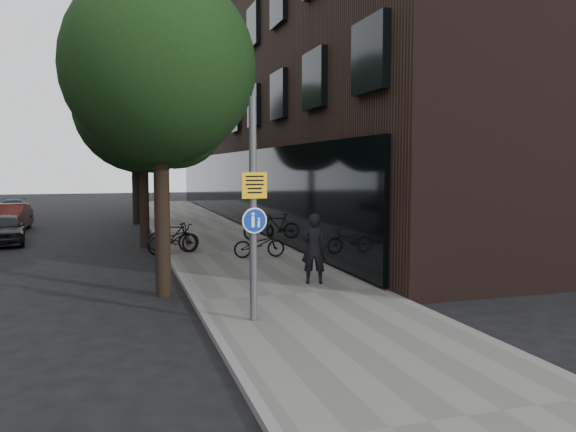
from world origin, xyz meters
name	(u,v)px	position (x,y,z in m)	size (l,w,h in m)	color
ground	(339,343)	(0.00, 0.00, 0.00)	(120.00, 120.00, 0.00)	black
sidewalk	(235,254)	(0.25, 10.00, 0.06)	(4.50, 60.00, 0.12)	slate
curb_edge	(168,257)	(-2.00, 10.00, 0.07)	(0.15, 60.00, 0.13)	slate
building_right_dark_brick	(332,63)	(8.50, 22.00, 9.00)	(12.00, 40.00, 18.00)	black
street_tree_near	(162,77)	(-2.53, 4.64, 5.11)	(4.40, 4.40, 7.50)	black
street_tree_mid	(144,111)	(-2.53, 13.14, 5.11)	(5.00, 5.00, 7.80)	black
street_tree_far	(135,127)	(-2.53, 22.14, 5.11)	(5.00, 5.00, 7.80)	black
signpost	(253,209)	(-1.17, 1.42, 2.24)	(0.49, 0.14, 4.20)	#595B5E
pedestrian	(314,249)	(1.07, 4.26, 1.00)	(0.64, 0.42, 1.77)	black
parked_bike_facade_near	(259,244)	(0.76, 8.61, 0.56)	(0.58, 1.66, 0.87)	black
parked_bike_facade_far	(262,227)	(2.00, 13.00, 0.63)	(0.48, 1.71, 1.03)	black
parked_bike_curb_near	(174,239)	(-1.80, 10.21, 0.62)	(0.67, 1.91, 1.00)	black
parked_bike_curb_far	(172,237)	(-1.80, 10.62, 0.65)	(0.50, 1.77, 1.06)	black
parked_car_near	(5,229)	(-7.82, 15.36, 0.60)	(1.42, 3.54, 1.21)	black
parked_car_mid	(11,218)	(-8.41, 20.33, 0.64)	(1.36, 3.91, 1.29)	#4F1A16
parked_car_far	(13,209)	(-9.40, 27.28, 0.57)	(1.60, 3.94, 1.14)	black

